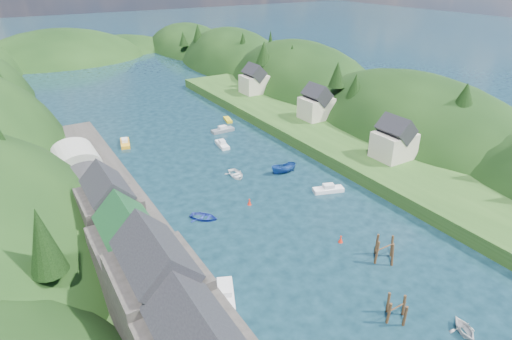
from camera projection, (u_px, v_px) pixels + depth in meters
ground at (203, 149)px, 92.25m from camera, size 600.00×600.00×0.00m
hillside_right at (300, 115)px, 135.76m from camera, size 36.00×245.56×48.00m
far_hills at (90, 79)px, 192.86m from camera, size 103.00×68.00×44.00m
hill_trees at (178, 83)px, 98.33m from camera, size 89.12×150.98×12.40m
quay_left at (135, 252)px, 57.52m from camera, size 12.00×110.00×2.00m
terrace_left_grass at (80, 268)px, 54.14m from camera, size 12.00×110.00×2.50m
quayside_buildings at (148, 280)px, 43.47m from camera, size 8.00×35.84×12.90m
boat_sheds at (84, 174)px, 69.33m from camera, size 7.00×21.00×7.50m
terrace_right at (323, 136)px, 95.73m from camera, size 16.00×120.00×2.40m
right_bank_cottages at (312, 105)px, 101.52m from camera, size 9.00×59.24×8.41m
piling_cluster_near at (396, 311)px, 47.62m from camera, size 2.89×2.73×3.47m
piling_cluster_far at (384, 251)px, 57.15m from camera, size 3.40×3.15×3.95m
channel_buoy_near at (341, 239)px, 61.14m from camera, size 0.70×0.70×1.10m
channel_buoy_far at (249, 202)px, 70.66m from camera, size 0.70×0.70×1.10m
moored_boats at (265, 218)px, 65.80m from camera, size 33.30×79.91×2.46m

